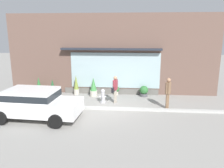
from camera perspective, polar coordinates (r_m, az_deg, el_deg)
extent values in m
plane|color=gray|center=(12.65, -1.51, -6.09)|extent=(60.00, 60.00, 0.00)
cube|color=#B2B2AD|center=(12.44, -1.61, -6.14)|extent=(14.00, 0.24, 0.12)
cube|color=brown|center=(15.19, -0.16, 7.47)|extent=(14.00, 0.36, 5.31)
cube|color=#9EB7BC|center=(15.12, 0.77, 3.43)|extent=(5.96, 0.03, 2.36)
cube|color=#232833|center=(14.81, -0.29, 8.82)|extent=(6.56, 0.56, 0.12)
cube|color=#605E59|center=(15.43, -0.23, -1.80)|extent=(6.36, 0.20, 0.36)
cylinder|color=#B2B2B7|center=(13.59, -2.31, -4.58)|extent=(0.34, 0.34, 0.06)
cylinder|color=#B2B2B7|center=(13.50, -2.32, -3.30)|extent=(0.23, 0.23, 0.57)
sphere|color=#B2B2B7|center=(13.40, -2.33, -1.84)|extent=(0.26, 0.26, 0.26)
cylinder|color=#B2B2B7|center=(13.51, -2.97, -3.16)|extent=(0.10, 0.09, 0.09)
cylinder|color=#B2B2B7|center=(13.47, -1.67, -3.20)|extent=(0.10, 0.09, 0.09)
cylinder|color=#B2B2B7|center=(13.34, -2.41, -3.37)|extent=(0.09, 0.10, 0.09)
cylinder|color=#9E9384|center=(13.40, 0.68, -3.18)|extent=(0.12, 0.12, 0.80)
cylinder|color=#9E9384|center=(13.54, 0.95, -3.00)|extent=(0.12, 0.12, 0.80)
cube|color=#8E333D|center=(13.29, 0.83, -0.21)|extent=(0.29, 0.35, 0.60)
sphere|color=#A37556|center=(13.20, 0.83, 1.53)|extent=(0.22, 0.22, 0.22)
cylinder|color=#8E333D|center=(13.11, 0.47, -0.33)|extent=(0.08, 0.08, 0.57)
cylinder|color=#8E333D|center=(13.47, 1.17, 0.03)|extent=(0.08, 0.08, 0.57)
cube|color=black|center=(13.10, 0.23, -1.53)|extent=(0.17, 0.26, 0.28)
cylinder|color=brown|center=(12.88, 13.95, -4.14)|extent=(0.12, 0.12, 0.85)
cylinder|color=brown|center=(12.75, 13.65, -4.30)|extent=(0.12, 0.12, 0.85)
cube|color=brown|center=(12.61, 13.98, -0.98)|extent=(0.33, 0.35, 0.64)
sphere|color=#A37556|center=(12.51, 14.10, 0.98)|extent=(0.23, 0.23, 0.23)
cylinder|color=brown|center=(12.78, 14.37, -0.75)|extent=(0.08, 0.08, 0.61)
cylinder|color=brown|center=(12.44, 13.59, -1.08)|extent=(0.08, 0.08, 0.61)
cube|color=white|center=(11.55, -18.51, -5.33)|extent=(4.36, 2.05, 0.65)
cube|color=white|center=(11.48, -19.66, -2.60)|extent=(2.44, 1.80, 0.55)
cube|color=#1E2328|center=(11.48, -19.66, -2.60)|extent=(2.48, 1.82, 0.30)
cylinder|color=black|center=(11.94, -10.70, -5.90)|extent=(0.65, 0.22, 0.64)
cylinder|color=black|center=(10.34, -14.08, -9.17)|extent=(0.65, 0.22, 0.64)
cylinder|color=black|center=(13.03, -21.78, -5.00)|extent=(0.65, 0.22, 0.64)
cylinder|color=black|center=(11.58, -26.35, -7.72)|extent=(0.65, 0.22, 0.64)
cylinder|color=#4C4C51|center=(14.98, 8.01, -2.74)|extent=(0.50, 0.50, 0.19)
sphere|color=#2D6B33|center=(14.89, 8.06, -1.51)|extent=(0.56, 0.56, 0.56)
cylinder|color=#9E6042|center=(15.75, -14.70, -1.94)|extent=(0.35, 0.35, 0.35)
cone|color=#23562D|center=(15.63, -14.81, -0.08)|extent=(0.32, 0.32, 0.70)
cylinder|color=#B7B2A3|center=(15.16, 1.12, -2.32)|extent=(0.25, 0.25, 0.23)
sphere|color=#2D6B33|center=(15.09, 1.13, -1.28)|extent=(0.39, 0.39, 0.39)
cylinder|color=#4C4C51|center=(16.18, -17.85, -1.83)|extent=(0.40, 0.40, 0.31)
cone|color=#2D6B33|center=(16.05, -18.00, 0.16)|extent=(0.36, 0.36, 0.85)
cylinder|color=#B7B2A3|center=(15.42, -8.97, -1.94)|extent=(0.36, 0.36, 0.38)
cone|color=olive|center=(15.26, -9.06, 0.46)|extent=(0.33, 0.33, 0.95)
cylinder|color=#B7B2A3|center=(14.92, -4.68, -2.33)|extent=(0.49, 0.49, 0.38)
cone|color=#3D8442|center=(14.77, -4.73, -0.03)|extent=(0.44, 0.44, 0.85)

